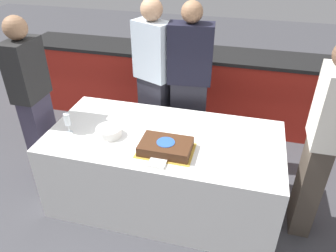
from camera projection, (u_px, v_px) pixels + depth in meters
ground_plane at (165, 199)px, 3.13m from camera, size 14.00×14.00×0.00m
back_counter at (196, 87)px, 4.16m from camera, size 4.40×0.58×0.92m
dining_table at (164, 169)px, 2.93m from camera, size 1.96×0.97×0.73m
cake at (166, 147)px, 2.54m from camera, size 0.44×0.31×0.08m
plate_stack at (109, 131)px, 2.72m from camera, size 0.21×0.21×0.07m
wine_glass at (67, 120)px, 2.71m from camera, size 0.06×0.06×0.18m
side_plate_near_cake at (179, 132)px, 2.78m from camera, size 0.21×0.21×0.00m
utensil_pile at (157, 163)px, 2.41m from camera, size 0.13×0.11×0.02m
person_cutting_cake at (189, 86)px, 3.23m from camera, size 0.43×0.24×1.68m
person_seated_left at (34, 105)px, 2.93m from camera, size 0.20×0.34×1.64m
person_seated_right at (321, 144)px, 2.42m from camera, size 0.20×0.33×1.64m
person_standing_back at (153, 81)px, 3.30m from camera, size 0.41×0.33×1.68m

